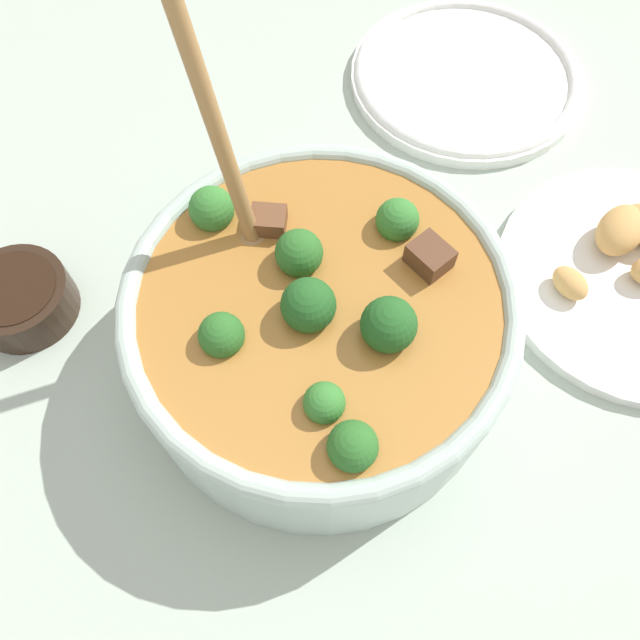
{
  "coord_description": "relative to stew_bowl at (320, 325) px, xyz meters",
  "views": [
    {
      "loc": [
        0.09,
        0.2,
        0.49
      ],
      "look_at": [
        0.0,
        0.0,
        0.07
      ],
      "focal_mm": 35.0,
      "sensor_mm": 36.0,
      "label": 1
    }
  ],
  "objects": [
    {
      "name": "ground_plane",
      "position": [
        -0.0,
        0.0,
        -0.06
      ],
      "size": [
        4.0,
        4.0,
        0.0
      ],
      "primitive_type": "plane",
      "color": "#ADBCAD"
    },
    {
      "name": "stew_bowl",
      "position": [
        0.0,
        0.0,
        0.0
      ],
      "size": [
        0.29,
        0.29,
        0.29
      ],
      "color": "#B2C6BC",
      "rests_on": "ground_plane"
    },
    {
      "name": "condiment_bowl",
      "position": [
        0.21,
        -0.15,
        -0.04
      ],
      "size": [
        0.09,
        0.09,
        0.04
      ],
      "color": "black",
      "rests_on": "ground_plane"
    },
    {
      "name": "empty_plate",
      "position": [
        -0.29,
        -0.24,
        -0.05
      ],
      "size": [
        0.25,
        0.25,
        0.02
      ],
      "color": "white",
      "rests_on": "ground_plane"
    },
    {
      "name": "food_plate",
      "position": [
        -0.29,
        0.05,
        -0.05
      ],
      "size": [
        0.25,
        0.25,
        0.05
      ],
      "color": "white",
      "rests_on": "ground_plane"
    }
  ]
}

